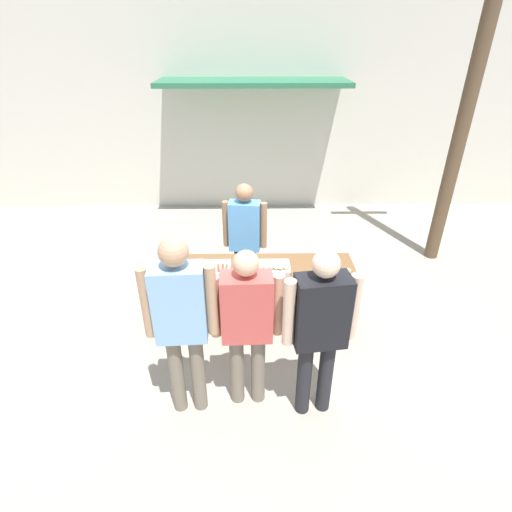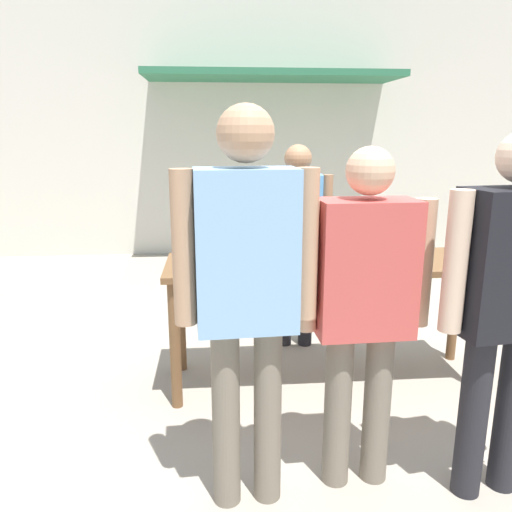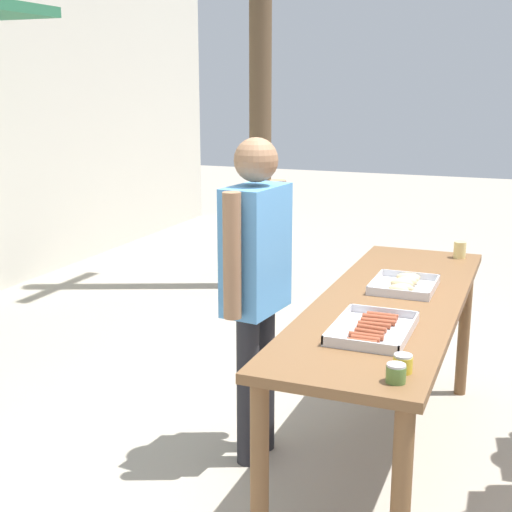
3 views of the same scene
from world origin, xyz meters
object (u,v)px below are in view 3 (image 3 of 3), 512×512
Objects in this scene: food_tray_sausages at (373,330)px; beer_cup at (460,250)px; condiment_jar_ketchup at (403,364)px; person_server_behind_table at (256,272)px; food_tray_buns at (404,284)px; condiment_jar_mustard at (396,373)px.

food_tray_sausages is 1.48m from beer_cup.
person_server_behind_table is at bearing 49.01° from condiment_jar_ketchup.
condiment_jar_mustard reaches higher than food_tray_buns.
person_server_behind_table reaches higher than condiment_jar_mustard.
food_tray_sausages is 0.76m from person_server_behind_table.
food_tray_buns is 0.22× the size of person_server_behind_table.
person_server_behind_table reaches higher than beer_cup.
beer_cup is (1.83, 0.01, 0.02)m from condiment_jar_ketchup.
food_tray_sausages is at bearing 179.90° from food_tray_buns.
food_tray_sausages is 0.70m from food_tray_buns.
food_tray_buns is 0.79m from beer_cup.
person_server_behind_table is (0.83, 0.84, 0.07)m from condiment_jar_mustard.
person_server_behind_table reaches higher than condiment_jar_ketchup.
food_tray_sausages is at bearing 172.93° from beer_cup.
food_tray_buns is 1.08m from condiment_jar_ketchup.
food_tray_buns is at bearing -57.72° from person_server_behind_table.
person_server_behind_table is (0.74, 0.85, 0.07)m from condiment_jar_ketchup.
person_server_behind_table is (-0.32, 0.66, 0.08)m from food_tray_buns.
food_tray_sausages is 6.55× the size of condiment_jar_mustard.
food_tray_buns is at bearing -0.10° from food_tray_sausages.
person_server_behind_table is at bearing 115.92° from food_tray_buns.
food_tray_sausages is at bearing 27.52° from condiment_jar_ketchup.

